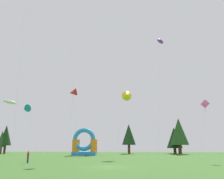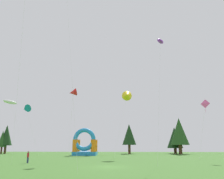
{
  "view_description": "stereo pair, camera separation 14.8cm",
  "coord_description": "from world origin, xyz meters",
  "px_view_note": "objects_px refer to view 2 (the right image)",
  "views": [
    {
      "loc": [
        1.96,
        -32.24,
        2.95
      ],
      "look_at": [
        0.0,
        10.52,
        12.79
      ],
      "focal_mm": 37.99,
      "sensor_mm": 36.0,
      "label": 1
    },
    {
      "loc": [
        2.11,
        -32.24,
        2.95
      ],
      "look_at": [
        0.0,
        10.52,
        12.79
      ],
      "focal_mm": 37.99,
      "sensor_mm": 36.0,
      "label": 2
    }
  ],
  "objects_px": {
    "kite_white_parafoil": "(10,102)",
    "kite_purple_parafoil": "(160,41)",
    "kite_pink_diamond": "(205,104)",
    "kite_red_delta": "(73,93)",
    "kite_yellow_delta": "(127,95)",
    "person_left_edge": "(28,156)",
    "kite_teal_delta": "(26,109)",
    "inflatable_red_slide": "(85,146)"
  },
  "relations": [
    {
      "from": "person_left_edge",
      "to": "inflatable_red_slide",
      "type": "xyz_separation_m",
      "value": [
        4.79,
        25.63,
        1.44
      ]
    },
    {
      "from": "kite_pink_diamond",
      "to": "person_left_edge",
      "type": "height_order",
      "value": "kite_pink_diamond"
    },
    {
      "from": "kite_teal_delta",
      "to": "kite_pink_diamond",
      "type": "bearing_deg",
      "value": 0.48
    },
    {
      "from": "kite_red_delta",
      "to": "kite_white_parafoil",
      "type": "distance_m",
      "value": 21.94
    },
    {
      "from": "kite_red_delta",
      "to": "kite_purple_parafoil",
      "type": "xyz_separation_m",
      "value": [
        15.48,
        -0.14,
        9.18
      ]
    },
    {
      "from": "kite_pink_diamond",
      "to": "kite_purple_parafoil",
      "type": "xyz_separation_m",
      "value": [
        -8.57,
        -5.01,
        10.6
      ]
    },
    {
      "from": "kite_red_delta",
      "to": "kite_white_parafoil",
      "type": "height_order",
      "value": "kite_white_parafoil"
    },
    {
      "from": "kite_yellow_delta",
      "to": "kite_teal_delta",
      "type": "xyz_separation_m",
      "value": [
        -19.67,
        -9.32,
        -4.38
      ]
    },
    {
      "from": "kite_purple_parafoil",
      "to": "kite_white_parafoil",
      "type": "bearing_deg",
      "value": 158.08
    },
    {
      "from": "kite_teal_delta",
      "to": "kite_white_parafoil",
      "type": "relative_size",
      "value": 0.79
    },
    {
      "from": "kite_white_parafoil",
      "to": "person_left_edge",
      "type": "bearing_deg",
      "value": -53.4
    },
    {
      "from": "kite_yellow_delta",
      "to": "kite_pink_diamond",
      "type": "bearing_deg",
      "value": -32.04
    },
    {
      "from": "kite_teal_delta",
      "to": "inflatable_red_slide",
      "type": "bearing_deg",
      "value": 65.91
    },
    {
      "from": "kite_white_parafoil",
      "to": "kite_teal_delta",
      "type": "bearing_deg",
      "value": -48.83
    },
    {
      "from": "kite_white_parafoil",
      "to": "inflatable_red_slide",
      "type": "relative_size",
      "value": 1.87
    },
    {
      "from": "kite_teal_delta",
      "to": "kite_white_parafoil",
      "type": "height_order",
      "value": "kite_white_parafoil"
    },
    {
      "from": "kite_yellow_delta",
      "to": "kite_teal_delta",
      "type": "relative_size",
      "value": 1.47
    },
    {
      "from": "kite_teal_delta",
      "to": "inflatable_red_slide",
      "type": "xyz_separation_m",
      "value": [
        8.53,
        19.08,
        -7.01
      ]
    },
    {
      "from": "kite_teal_delta",
      "to": "kite_purple_parafoil",
      "type": "distance_m",
      "value": 28.32
    },
    {
      "from": "kite_yellow_delta",
      "to": "person_left_edge",
      "type": "height_order",
      "value": "kite_yellow_delta"
    },
    {
      "from": "person_left_edge",
      "to": "kite_pink_diamond",
      "type": "bearing_deg",
      "value": -48.71
    },
    {
      "from": "kite_white_parafoil",
      "to": "kite_pink_diamond",
      "type": "bearing_deg",
      "value": -11.26
    },
    {
      "from": "kite_teal_delta",
      "to": "kite_red_delta",
      "type": "relative_size",
      "value": 0.83
    },
    {
      "from": "kite_pink_diamond",
      "to": "kite_purple_parafoil",
      "type": "bearing_deg",
      "value": -149.7
    },
    {
      "from": "kite_pink_diamond",
      "to": "inflatable_red_slide",
      "type": "bearing_deg",
      "value": 143.7
    },
    {
      "from": "kite_white_parafoil",
      "to": "kite_purple_parafoil",
      "type": "bearing_deg",
      "value": -21.92
    },
    {
      "from": "kite_pink_diamond",
      "to": "kite_yellow_delta",
      "type": "bearing_deg",
      "value": 147.96
    },
    {
      "from": "kite_yellow_delta",
      "to": "inflatable_red_slide",
      "type": "relative_size",
      "value": 2.17
    },
    {
      "from": "kite_red_delta",
      "to": "kite_yellow_delta",
      "type": "bearing_deg",
      "value": 55.32
    },
    {
      "from": "person_left_edge",
      "to": "kite_teal_delta",
      "type": "bearing_deg",
      "value": 58.31
    },
    {
      "from": "person_left_edge",
      "to": "inflatable_red_slide",
      "type": "bearing_deg",
      "value": 18.01
    },
    {
      "from": "kite_pink_diamond",
      "to": "inflatable_red_slide",
      "type": "relative_size",
      "value": 1.56
    },
    {
      "from": "kite_pink_diamond",
      "to": "kite_purple_parafoil",
      "type": "distance_m",
      "value": 14.52
    },
    {
      "from": "kite_pink_diamond",
      "to": "kite_teal_delta",
      "type": "xyz_separation_m",
      "value": [
        -34.11,
        -0.29,
        -0.7
      ]
    },
    {
      "from": "kite_purple_parafoil",
      "to": "inflatable_red_slide",
      "type": "bearing_deg",
      "value": 125.55
    },
    {
      "from": "person_left_edge",
      "to": "kite_purple_parafoil",
      "type": "bearing_deg",
      "value": -56.6
    },
    {
      "from": "kite_red_delta",
      "to": "inflatable_red_slide",
      "type": "relative_size",
      "value": 1.78
    },
    {
      "from": "kite_yellow_delta",
      "to": "inflatable_red_slide",
      "type": "height_order",
      "value": "kite_yellow_delta"
    },
    {
      "from": "kite_purple_parafoil",
      "to": "person_left_edge",
      "type": "bearing_deg",
      "value": -175.21
    },
    {
      "from": "kite_red_delta",
      "to": "kite_white_parafoil",
      "type": "xyz_separation_m",
      "value": [
        -17.55,
        13.14,
        0.75
      ]
    },
    {
      "from": "kite_white_parafoil",
      "to": "person_left_edge",
      "type": "distance_m",
      "value": 21.98
    },
    {
      "from": "kite_yellow_delta",
      "to": "kite_red_delta",
      "type": "bearing_deg",
      "value": -124.68
    }
  ]
}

